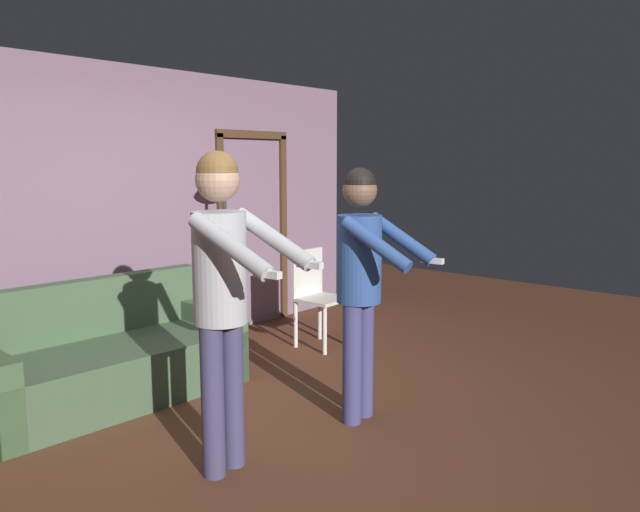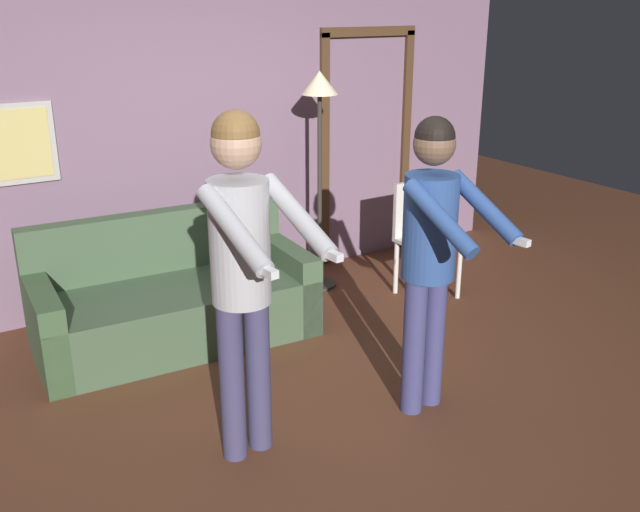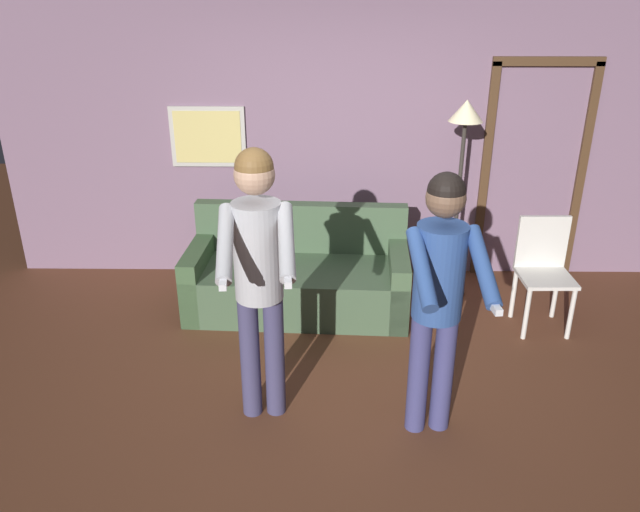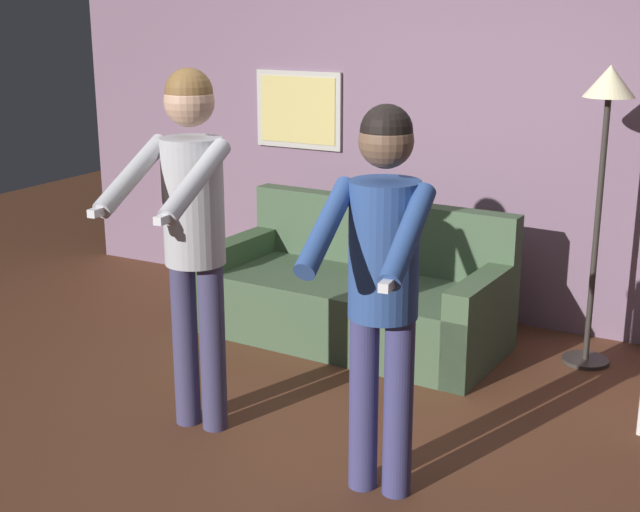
# 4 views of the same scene
# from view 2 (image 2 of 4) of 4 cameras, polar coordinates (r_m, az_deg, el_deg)

# --- Properties ---
(ground_plane) EXTENTS (12.00, 12.00, 0.00)m
(ground_plane) POSITION_cam_2_polar(r_m,az_deg,el_deg) (4.37, -0.07, -11.86)
(ground_plane) COLOR brown
(back_wall_assembly) EXTENTS (6.40, 0.10, 2.60)m
(back_wall_assembly) POSITION_cam_2_polar(r_m,az_deg,el_deg) (5.72, -11.35, 9.39)
(back_wall_assembly) COLOR slate
(back_wall_assembly) RESTS_ON ground_plane
(couch) EXTENTS (1.94, 0.95, 0.87)m
(couch) POSITION_cam_2_polar(r_m,az_deg,el_deg) (5.15, -11.62, -3.68)
(couch) COLOR #435A3E
(couch) RESTS_ON ground_plane
(torchiere_lamp) EXTENTS (0.29, 0.29, 1.78)m
(torchiere_lamp) POSITION_cam_2_polar(r_m,az_deg,el_deg) (5.70, -0.03, 11.13)
(torchiere_lamp) COLOR #332D28
(torchiere_lamp) RESTS_ON ground_plane
(person_standing_left) EXTENTS (0.47, 0.73, 1.83)m
(person_standing_left) POSITION_cam_2_polar(r_m,az_deg,el_deg) (3.48, -6.22, 0.04)
(person_standing_left) COLOR #3F3C60
(person_standing_left) RESTS_ON ground_plane
(person_standing_right) EXTENTS (0.48, 0.66, 1.73)m
(person_standing_right) POSITION_cam_2_polar(r_m,az_deg,el_deg) (3.96, 8.91, 1.22)
(person_standing_right) COLOR #3E3E71
(person_standing_right) RESTS_ON ground_plane
(dining_chair_distant) EXTENTS (0.43, 0.43, 0.93)m
(dining_chair_distant) POSITION_cam_2_polar(r_m,az_deg,el_deg) (5.83, 8.17, 1.95)
(dining_chair_distant) COLOR silver
(dining_chair_distant) RESTS_ON ground_plane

